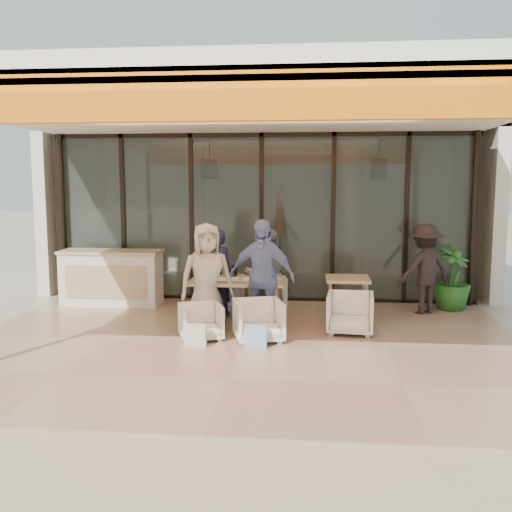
{
  "coord_description": "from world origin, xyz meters",
  "views": [
    {
      "loc": [
        0.95,
        -7.8,
        2.29
      ],
      "look_at": [
        0.1,
        0.9,
        1.15
      ],
      "focal_mm": 40.0,
      "sensor_mm": 36.0,
      "label": 1
    }
  ],
  "objects": [
    {
      "name": "chair_near_right",
      "position": [
        0.21,
        0.15,
        0.34
      ],
      "size": [
        0.81,
        0.78,
        0.68
      ],
      "primitive_type": "imported",
      "rotation": [
        0.0,
        0.0,
        0.28
      ],
      "color": "white",
      "rests_on": "ground"
    },
    {
      "name": "interior_block",
      "position": [
        0.01,
        5.31,
        2.23
      ],
      "size": [
        9.05,
        3.62,
        3.52
      ],
      "color": "silver",
      "rests_on": "ground"
    },
    {
      "name": "diner_periwinkle",
      "position": [
        0.21,
        0.65,
        0.87
      ],
      "size": [
        1.09,
        0.64,
        1.74
      ],
      "primitive_type": "imported",
      "rotation": [
        0.0,
        0.0,
        -0.23
      ],
      "color": "#6F7FBA",
      "rests_on": "ground"
    },
    {
      "name": "terrace_structure",
      "position": [
        0.0,
        -0.26,
        3.25
      ],
      "size": [
        8.0,
        6.0,
        3.4
      ],
      "color": "silver",
      "rests_on": "ground"
    },
    {
      "name": "side_table",
      "position": [
        1.55,
        1.46,
        0.64
      ],
      "size": [
        0.7,
        0.7,
        0.74
      ],
      "color": "tan",
      "rests_on": "ground"
    },
    {
      "name": "glass_storefront",
      "position": [
        0.0,
        3.0,
        1.6
      ],
      "size": [
        8.08,
        0.1,
        3.2
      ],
      "color": "#9EADA3",
      "rests_on": "ground"
    },
    {
      "name": "dining_table",
      "position": [
        -0.22,
        1.11,
        0.69
      ],
      "size": [
        1.5,
        0.9,
        0.93
      ],
      "color": "tan",
      "rests_on": "ground"
    },
    {
      "name": "chair_far_right",
      "position": [
        0.21,
        2.05,
        0.32
      ],
      "size": [
        0.64,
        0.61,
        0.64
      ],
      "primitive_type": "imported",
      "rotation": [
        0.0,
        0.0,
        3.11
      ],
      "color": "white",
      "rests_on": "ground"
    },
    {
      "name": "diner_grey",
      "position": [
        0.21,
        1.55,
        0.76
      ],
      "size": [
        0.89,
        0.79,
        1.52
      ],
      "primitive_type": "imported",
      "rotation": [
        0.0,
        0.0,
        3.48
      ],
      "color": "slate",
      "rests_on": "ground"
    },
    {
      "name": "host_counter",
      "position": [
        -2.73,
        2.3,
        0.53
      ],
      "size": [
        1.85,
        0.65,
        1.04
      ],
      "color": "silver",
      "rests_on": "ground"
    },
    {
      "name": "chair_near_left",
      "position": [
        -0.63,
        0.15,
        0.3
      ],
      "size": [
        0.74,
        0.72,
        0.6
      ],
      "primitive_type": "imported",
      "rotation": [
        0.0,
        0.0,
        0.38
      ],
      "color": "white",
      "rests_on": "ground"
    },
    {
      "name": "potted_palm",
      "position": [
        3.45,
        2.49,
        0.58
      ],
      "size": [
        0.93,
        0.93,
        1.17
      ],
      "primitive_type": "imported",
      "rotation": [
        0.0,
        0.0,
        0.82
      ],
      "color": "#1E5919",
      "rests_on": "ground"
    },
    {
      "name": "side_chair",
      "position": [
        1.55,
        0.71,
        0.35
      ],
      "size": [
        0.73,
        0.69,
        0.7
      ],
      "primitive_type": "imported",
      "rotation": [
        0.0,
        0.0,
        -0.09
      ],
      "color": "white",
      "rests_on": "ground"
    },
    {
      "name": "ground",
      "position": [
        0.0,
        0.0,
        0.0
      ],
      "size": [
        70.0,
        70.0,
        0.0
      ],
      "primitive_type": "plane",
      "color": "#C6B293",
      "rests_on": "ground"
    },
    {
      "name": "diner_navy",
      "position": [
        -0.63,
        1.55,
        0.76
      ],
      "size": [
        0.65,
        0.54,
        1.52
      ],
      "primitive_type": "imported",
      "rotation": [
        0.0,
        0.0,
        3.52
      ],
      "color": "#191B37",
      "rests_on": "ground"
    },
    {
      "name": "standing_woman",
      "position": [
        2.9,
        2.16,
        0.79
      ],
      "size": [
        1.17,
        0.98,
        1.58
      ],
      "primitive_type": "imported",
      "rotation": [
        0.0,
        0.0,
        3.61
      ],
      "color": "black",
      "rests_on": "ground"
    },
    {
      "name": "chair_far_left",
      "position": [
        -0.63,
        2.05,
        0.36
      ],
      "size": [
        0.76,
        0.72,
        0.72
      ],
      "primitive_type": "imported",
      "rotation": [
        0.0,
        0.0,
        3.04
      ],
      "color": "white",
      "rests_on": "ground"
    },
    {
      "name": "diner_cream",
      "position": [
        -0.63,
        0.65,
        0.84
      ],
      "size": [
        0.96,
        0.79,
        1.67
      ],
      "primitive_type": "imported",
      "rotation": [
        0.0,
        0.0,
        0.37
      ],
      "color": "beige",
      "rests_on": "ground"
    },
    {
      "name": "terrace_floor",
      "position": [
        0.0,
        0.0,
        0.01
      ],
      "size": [
        8.0,
        6.0,
        0.01
      ],
      "primitive_type": "cube",
      "color": "tan",
      "rests_on": "ground"
    },
    {
      "name": "tote_bag_cream",
      "position": [
        -0.63,
        -0.25,
        0.17
      ],
      "size": [
        0.3,
        0.1,
        0.34
      ],
      "primitive_type": "cube",
      "color": "silver",
      "rests_on": "ground"
    },
    {
      "name": "tote_bag_blue",
      "position": [
        0.21,
        -0.25,
        0.17
      ],
      "size": [
        0.3,
        0.1,
        0.34
      ],
      "primitive_type": "cube",
      "color": "#99BFD8",
      "rests_on": "ground"
    }
  ]
}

